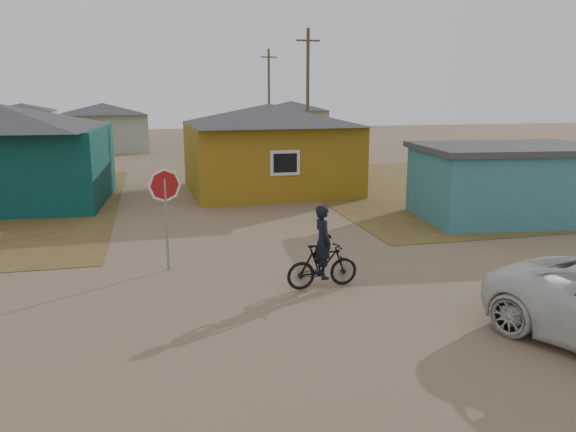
% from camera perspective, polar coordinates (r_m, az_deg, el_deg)
% --- Properties ---
extents(ground, '(120.00, 120.00, 0.00)m').
position_cam_1_polar(ground, '(11.75, 0.23, -9.48)').
color(ground, '#86694D').
extents(grass_ne, '(20.00, 18.00, 0.00)m').
position_cam_1_polar(grass_ne, '(29.18, 21.28, 2.98)').
color(grass_ne, brown).
rests_on(grass_ne, ground).
extents(house_yellow, '(7.72, 6.76, 3.90)m').
position_cam_1_polar(house_yellow, '(25.22, -1.91, 7.04)').
color(house_yellow, '#956D16').
rests_on(house_yellow, ground).
extents(shed_turquoise, '(6.71, 4.93, 2.60)m').
position_cam_1_polar(shed_turquoise, '(21.17, 21.49, 3.24)').
color(shed_turquoise, teal).
rests_on(shed_turquoise, ground).
extents(house_pale_west, '(7.04, 6.15, 3.60)m').
position_cam_1_polar(house_pale_west, '(44.78, -18.19, 8.63)').
color(house_pale_west, '#99A48D').
rests_on(house_pale_west, ground).
extents(house_beige_east, '(6.95, 6.05, 3.60)m').
position_cam_1_polar(house_beige_east, '(52.19, 0.34, 9.70)').
color(house_beige_east, tan).
rests_on(house_beige_east, ground).
extents(house_pale_north, '(6.28, 5.81, 3.40)m').
position_cam_1_polar(house_pale_north, '(57.77, -25.33, 8.69)').
color(house_pale_north, '#99A48D').
rests_on(house_pale_north, ground).
extents(utility_pole_near, '(1.40, 0.20, 8.00)m').
position_cam_1_polar(utility_pole_near, '(33.83, 2.01, 12.05)').
color(utility_pole_near, brown).
rests_on(utility_pole_near, ground).
extents(utility_pole_far, '(1.40, 0.20, 8.00)m').
position_cam_1_polar(utility_pole_far, '(49.62, -1.95, 12.19)').
color(utility_pole_far, brown).
rests_on(utility_pole_far, ground).
extents(stop_sign, '(0.85, 0.10, 2.59)m').
position_cam_1_polar(stop_sign, '(14.09, -12.37, 1.98)').
color(stop_sign, gray).
rests_on(stop_sign, ground).
extents(cyclist, '(1.75, 0.65, 1.93)m').
position_cam_1_polar(cyclist, '(12.82, 3.54, -4.27)').
color(cyclist, black).
rests_on(cyclist, ground).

